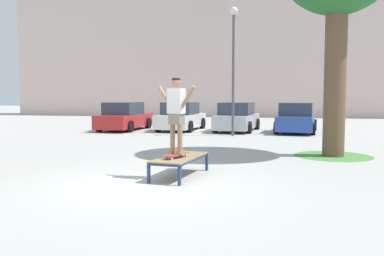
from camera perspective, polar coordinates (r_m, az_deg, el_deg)
ground_plane at (r=8.75m, az=-6.75°, el=-7.76°), size 120.00×120.00×0.00m
building_facade at (r=38.16m, az=5.96°, el=12.68°), size 40.60×4.00×14.58m
skate_box at (r=9.47m, az=-1.68°, el=-4.24°), size 1.06×2.00×0.46m
skateboard at (r=9.25m, az=-2.19°, el=-3.68°), size 0.49×0.82×0.09m
skater at (r=9.16m, az=-2.20°, el=2.49°), size 0.95×0.45×1.69m
grass_patch_near_right at (r=13.40m, az=18.92°, el=-3.67°), size 2.35×2.35×0.01m
car_red at (r=22.44m, az=-9.34°, el=1.48°), size 2.13×4.30×1.50m
car_white at (r=22.11m, az=-1.53°, el=1.49°), size 2.19×4.33×1.50m
car_silver at (r=21.64m, az=6.25°, el=1.40°), size 2.29×4.37×1.50m
car_blue at (r=21.39m, az=14.25°, el=1.26°), size 2.31×4.38×1.50m
light_post at (r=19.06m, az=5.76°, el=10.43°), size 0.36×0.36×5.83m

